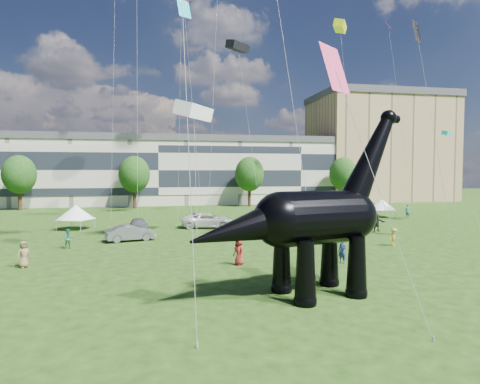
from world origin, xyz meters
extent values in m
plane|color=#16330C|center=(0.00, 0.00, 0.00)|extent=(220.00, 220.00, 0.00)
cube|color=beige|center=(-8.00, 62.00, 6.00)|extent=(78.00, 11.00, 12.00)
cube|color=tan|center=(40.00, 65.00, 11.00)|extent=(28.00, 18.00, 22.00)
cylinder|color=#382314|center=(-30.00, 53.00, 1.60)|extent=(0.56, 0.56, 3.20)
ellipsoid|color=#14380F|center=(-30.00, 53.00, 6.32)|extent=(5.20, 5.20, 6.24)
cylinder|color=#382314|center=(-12.00, 53.00, 1.60)|extent=(0.56, 0.56, 3.20)
ellipsoid|color=#14380F|center=(-12.00, 53.00, 6.32)|extent=(5.20, 5.20, 6.24)
cylinder|color=#382314|center=(8.00, 53.00, 1.60)|extent=(0.56, 0.56, 3.20)
ellipsoid|color=#14380F|center=(8.00, 53.00, 6.32)|extent=(5.20, 5.20, 6.24)
cylinder|color=#382314|center=(26.00, 53.00, 1.60)|extent=(0.56, 0.56, 3.20)
ellipsoid|color=#14380F|center=(26.00, 53.00, 6.32)|extent=(5.20, 5.20, 6.24)
cone|color=black|center=(-0.59, 0.64, 1.53)|extent=(1.27, 1.27, 3.06)
sphere|color=black|center=(-0.59, 0.64, 0.18)|extent=(1.12, 1.12, 1.12)
cone|color=black|center=(-1.11, 2.82, 1.53)|extent=(1.27, 1.27, 3.06)
sphere|color=black|center=(-1.11, 2.82, 0.18)|extent=(1.12, 1.12, 1.12)
cone|color=black|center=(2.38, 1.34, 1.53)|extent=(1.27, 1.27, 3.06)
sphere|color=black|center=(2.38, 1.34, 0.18)|extent=(1.12, 1.12, 1.12)
cone|color=black|center=(1.87, 3.52, 1.53)|extent=(1.27, 1.27, 3.06)
sphere|color=black|center=(1.87, 3.52, 0.18)|extent=(1.12, 1.12, 1.12)
cylinder|color=black|center=(0.54, 2.06, 3.98)|extent=(4.80, 3.66, 2.75)
sphere|color=black|center=(-1.54, 1.56, 3.98)|extent=(2.75, 2.75, 2.75)
sphere|color=black|center=(2.62, 2.55, 3.98)|extent=(2.65, 2.65, 2.65)
cone|color=black|center=(3.83, 2.83, 6.93)|extent=(4.09, 2.37, 5.40)
sphere|color=black|center=(5.04, 3.12, 9.27)|extent=(0.86, 0.86, 0.86)
cylinder|color=black|center=(5.34, 3.19, 9.22)|extent=(0.80, 0.60, 0.45)
cone|color=black|center=(-3.59, 1.08, 3.64)|extent=(5.74, 3.32, 2.99)
imported|color=#A8A7AC|center=(-9.69, 24.90, 0.75)|extent=(2.38, 4.63, 1.51)
imported|color=slate|center=(-10.12, 20.15, 0.72)|extent=(4.62, 2.65, 1.44)
imported|color=white|center=(-2.24, 27.38, 0.82)|extent=(6.14, 3.23, 1.65)
imported|color=#595960|center=(4.88, 23.90, 0.80)|extent=(3.90, 5.92, 1.59)
cube|color=white|center=(14.69, 25.45, 1.09)|extent=(3.51, 3.51, 0.12)
cone|color=white|center=(14.69, 25.45, 1.89)|extent=(4.45, 4.45, 1.49)
cylinder|color=#999999|center=(13.60, 23.81, 0.55)|extent=(0.06, 0.06, 1.09)
cylinder|color=#999999|center=(16.33, 24.36, 0.55)|extent=(0.06, 0.06, 1.09)
cylinder|color=#999999|center=(13.05, 26.54, 0.55)|extent=(0.06, 0.06, 1.09)
cylinder|color=#999999|center=(15.78, 27.09, 0.55)|extent=(0.06, 0.06, 1.09)
cube|color=white|center=(22.32, 33.06, 1.03)|extent=(3.20, 3.20, 0.11)
cone|color=white|center=(22.32, 33.06, 1.78)|extent=(4.05, 4.05, 1.41)
cylinder|color=#999999|center=(20.83, 31.96, 0.52)|extent=(0.06, 0.06, 1.03)
cylinder|color=#999999|center=(23.43, 31.57, 0.52)|extent=(0.06, 0.06, 1.03)
cylinder|color=#999999|center=(21.21, 34.56, 0.52)|extent=(0.06, 0.06, 1.03)
cylinder|color=#999999|center=(23.81, 34.17, 0.52)|extent=(0.06, 0.06, 1.03)
cube|color=white|center=(-16.55, 28.73, 1.10)|extent=(3.89, 3.89, 0.12)
cone|color=white|center=(-16.55, 28.73, 1.91)|extent=(4.93, 4.93, 1.51)
cylinder|color=#999999|center=(-18.37, 27.92, 0.55)|extent=(0.06, 0.06, 1.10)
cylinder|color=#999999|center=(-15.74, 26.92, 0.55)|extent=(0.06, 0.06, 1.10)
cylinder|color=#999999|center=(-17.36, 30.55, 0.55)|extent=(0.06, 0.06, 1.10)
cylinder|color=#999999|center=(-14.74, 29.54, 0.55)|extent=(0.06, 0.06, 1.10)
imported|color=maroon|center=(-2.20, 9.10, 0.91)|extent=(0.97, 1.06, 1.81)
imported|color=olive|center=(-16.19, 11.03, 0.88)|extent=(1.00, 1.01, 1.76)
imported|color=navy|center=(4.87, 8.28, 0.85)|extent=(0.67, 0.74, 1.70)
imported|color=#2B6D6D|center=(25.36, 31.76, 0.94)|extent=(0.78, 0.63, 1.88)
imported|color=#2F7554|center=(-14.80, 17.30, 0.82)|extent=(0.94, 0.82, 1.63)
imported|color=#6E3880|center=(-3.88, 26.98, 0.90)|extent=(1.08, 0.50, 1.81)
imported|color=black|center=(14.86, 21.27, 0.94)|extent=(1.78, 0.69, 1.88)
imported|color=olive|center=(11.88, 13.28, 0.78)|extent=(1.13, 0.84, 1.56)
plane|color=#D13A67|center=(-0.30, -1.76, 10.47)|extent=(2.06, 1.78, 2.00)
cube|color=black|center=(2.99, 37.52, 23.32)|extent=(3.68, 3.49, 1.35)
plane|color=purple|center=(25.88, 38.25, 27.96)|extent=(1.54, 1.69, 1.21)
cube|color=#0DC6C4|center=(24.27, 23.11, 10.61)|extent=(1.60, 1.46, 0.60)
cube|color=#C2E012|center=(18.73, 39.36, 27.73)|extent=(3.15, 3.71, 1.35)
cube|color=white|center=(-4.32, 20.32, 11.88)|extent=(3.99, 4.53, 1.70)
plane|color=black|center=(16.71, 17.87, 19.62)|extent=(2.00, 1.52, 2.08)
plane|color=#0CA3C1|center=(-4.05, 41.08, 29.23)|extent=(2.79, 1.97, 2.62)
camera|label=1|loc=(-7.15, -17.15, 6.34)|focal=30.00mm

